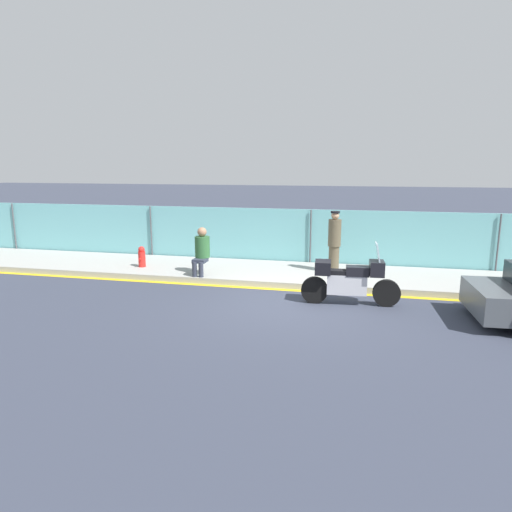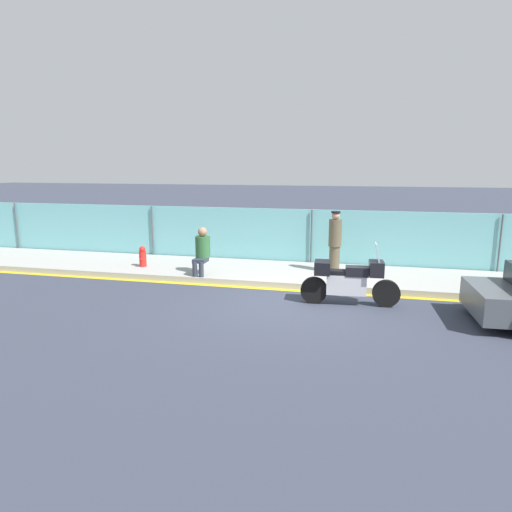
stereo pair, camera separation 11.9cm
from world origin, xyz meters
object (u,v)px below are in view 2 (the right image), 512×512
at_px(person_seated_on_curb, 202,249).
at_px(fire_hydrant, 143,257).
at_px(officer_standing, 335,241).
at_px(motorcycle, 349,280).

xyz_separation_m(person_seated_on_curb, fire_hydrant, (-2.09, 0.47, -0.42)).
distance_m(officer_standing, fire_hydrant, 5.77).
relative_size(person_seated_on_curb, fire_hydrant, 2.11).
height_order(officer_standing, fire_hydrant, officer_standing).
height_order(officer_standing, person_seated_on_curb, officer_standing).
height_order(motorcycle, person_seated_on_curb, person_seated_on_curb).
bearing_deg(officer_standing, fire_hydrant, -174.22).
relative_size(motorcycle, fire_hydrant, 3.63).
distance_m(motorcycle, officer_standing, 2.61).
distance_m(motorcycle, fire_hydrant, 6.51).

